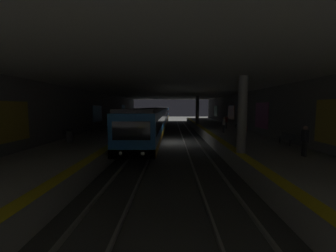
{
  "coord_description": "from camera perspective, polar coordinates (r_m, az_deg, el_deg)",
  "views": [
    {
      "loc": [
        -22.23,
        -0.15,
        3.81
      ],
      "look_at": [
        5.54,
        0.32,
        1.26
      ],
      "focal_mm": 22.51,
      "sensor_mm": 36.0,
      "label": 1
    }
  ],
  "objects": [
    {
      "name": "person_waiting_near",
      "position": [
        23.21,
        14.89,
        0.49
      ],
      "size": [
        0.6,
        0.23,
        1.67
      ],
      "color": "#242424",
      "rests_on": "platform_left"
    },
    {
      "name": "metro_train",
      "position": [
        39.18,
        -2.47,
        2.62
      ],
      "size": [
        53.85,
        2.83,
        3.49
      ],
      "color": "#19569E",
      "rests_on": "track_right"
    },
    {
      "name": "wall_left",
      "position": [
        24.15,
        23.64,
        2.41
      ],
      "size": [
        60.0,
        0.56,
        5.6
      ],
      "color": "slate",
      "rests_on": "ground"
    },
    {
      "name": "bench_right_mid",
      "position": [
        23.41,
        -20.81,
        -0.58
      ],
      "size": [
        1.7,
        0.47,
        0.86
      ],
      "color": "#262628",
      "rests_on": "platform_right"
    },
    {
      "name": "trash_bin",
      "position": [
        18.1,
        -25.12,
        -2.66
      ],
      "size": [
        0.44,
        0.44,
        0.85
      ],
      "color": "#595B5E",
      "rests_on": "platform_right"
    },
    {
      "name": "pillar_far",
      "position": [
        34.73,
        7.95,
        4.39
      ],
      "size": [
        0.56,
        0.56,
        4.55
      ],
      "color": "gray",
      "rests_on": "platform_left"
    },
    {
      "name": "track_left",
      "position": [
        22.64,
        6.18,
        -4.27
      ],
      "size": [
        60.0,
        1.53,
        0.16
      ],
      "color": "gray",
      "rests_on": "ground"
    },
    {
      "name": "platform_left",
      "position": [
        23.37,
        16.88,
        -3.06
      ],
      "size": [
        60.0,
        5.3,
        1.06
      ],
      "color": "#A8A59E",
      "rests_on": "ground"
    },
    {
      "name": "suitcase_rolling",
      "position": [
        24.76,
        20.28,
        -0.71
      ],
      "size": [
        0.38,
        0.2,
        0.96
      ],
      "color": "maroon",
      "rests_on": "platform_left"
    },
    {
      "name": "person_walking_mid",
      "position": [
        13.92,
        33.05,
        -3.14
      ],
      "size": [
        0.6,
        0.23,
        1.71
      ],
      "color": "#323232",
      "rests_on": "platform_left"
    },
    {
      "name": "ground_plane",
      "position": [
        22.56,
        0.58,
        -4.48
      ],
      "size": [
        120.0,
        120.0,
        0.0
      ],
      "primitive_type": "plane",
      "color": "#42423F"
    },
    {
      "name": "bench_left_near",
      "position": [
        17.67,
        29.32,
        -2.7
      ],
      "size": [
        1.7,
        0.47,
        0.86
      ],
      "color": "#262628",
      "rests_on": "platform_left"
    },
    {
      "name": "wall_right",
      "position": [
        24.25,
        -22.36,
        2.47
      ],
      "size": [
        60.0,
        0.56,
        5.6
      ],
      "color": "slate",
      "rests_on": "ground"
    },
    {
      "name": "pillar_near",
      "position": [
        13.27,
        19.45,
        2.85
      ],
      "size": [
        0.56,
        0.56,
        4.55
      ],
      "color": "gray",
      "rests_on": "platform_left"
    },
    {
      "name": "platform_right",
      "position": [
        23.45,
        -15.65,
        -3.0
      ],
      "size": [
        60.0,
        5.3,
        1.06
      ],
      "color": "#A8A59E",
      "rests_on": "ground"
    },
    {
      "name": "bench_left_mid",
      "position": [
        28.02,
        18.39,
        0.4
      ],
      "size": [
        1.7,
        0.47,
        0.86
      ],
      "color": "#262628",
      "rests_on": "platform_left"
    },
    {
      "name": "person_standing_far",
      "position": [
        27.59,
        15.52,
        1.18
      ],
      "size": [
        0.6,
        0.23,
        1.65
      ],
      "color": "#353535",
      "rests_on": "platform_left"
    },
    {
      "name": "ceiling_slab",
      "position": [
        22.32,
        0.6,
        10.36
      ],
      "size": [
        60.0,
        19.4,
        0.4
      ],
      "color": "beige",
      "rests_on": "wall_left"
    },
    {
      "name": "track_right",
      "position": [
        22.67,
        -5.0,
        -4.25
      ],
      "size": [
        60.0,
        1.53,
        0.16
      ],
      "color": "gray",
      "rests_on": "ground"
    },
    {
      "name": "bench_right_near",
      "position": [
        19.7,
        -25.21,
        -1.78
      ],
      "size": [
        1.7,
        0.47,
        0.86
      ],
      "color": "#262628",
      "rests_on": "platform_right"
    },
    {
      "name": "bench_right_far",
      "position": [
        27.36,
        -17.53,
        0.31
      ],
      "size": [
        1.7,
        0.47,
        0.86
      ],
      "color": "#262628",
      "rests_on": "platform_right"
    }
  ]
}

